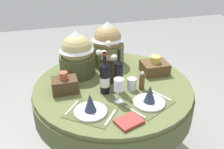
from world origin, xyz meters
name	(u,v)px	position (x,y,z in m)	size (l,w,h in m)	color
dining_table	(113,99)	(0.00, 0.00, 0.62)	(1.37, 1.37, 0.76)	#5B6638
place_setting_left	(90,108)	(-0.26, -0.34, 0.81)	(0.43, 0.41, 0.16)	#4E562F
place_setting_right	(149,99)	(0.19, -0.35, 0.81)	(0.42, 0.39, 0.16)	#4E562F
flower_vase	(108,68)	(-0.03, 0.06, 0.90)	(0.17, 0.19, 0.39)	#332819
wine_bottle_left	(105,77)	(-0.09, -0.10, 0.90)	(0.08, 0.08, 0.35)	black
wine_bottle_centre	(119,75)	(0.02, -0.10, 0.90)	(0.07, 0.07, 0.37)	black
wine_glass_left	(119,85)	(-0.03, -0.26, 0.91)	(0.07, 0.07, 0.20)	silver
tumbler_near_left	(132,84)	(0.13, -0.11, 0.81)	(0.08, 0.08, 0.10)	silver
pepper_mill	(142,81)	(0.21, -0.13, 0.84)	(0.04, 0.04, 0.16)	brown
book_on_table	(129,121)	(-0.03, -0.52, 0.77)	(0.18, 0.14, 0.02)	#99332D
gift_tub_back_left	(77,52)	(-0.26, 0.27, 0.98)	(0.32, 0.32, 0.42)	#474C2D
gift_tub_back_centre	(108,42)	(0.06, 0.41, 0.99)	(0.32, 0.32, 0.43)	olive
woven_basket_side_left	(65,85)	(-0.41, -0.01, 0.83)	(0.21, 0.15, 0.18)	#47331E
woven_basket_side_right	(155,67)	(0.43, 0.11, 0.82)	(0.23, 0.20, 0.16)	brown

